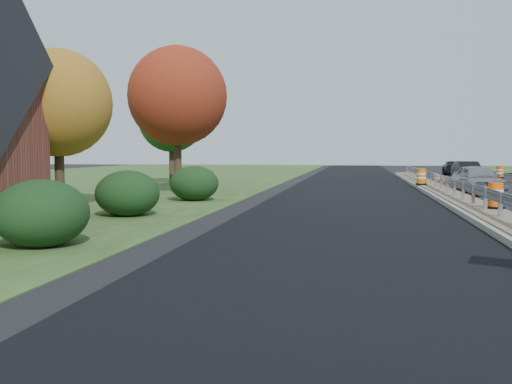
% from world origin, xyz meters
% --- Properties ---
extents(ground, '(140.00, 140.00, 0.00)m').
position_xyz_m(ground, '(0.00, 0.00, 0.00)').
color(ground, black).
rests_on(ground, ground).
extents(milled_overlay, '(7.20, 120.00, 0.01)m').
position_xyz_m(milled_overlay, '(-4.40, 10.00, 0.01)').
color(milled_overlay, black).
rests_on(milled_overlay, ground).
extents(median, '(1.60, 55.00, 0.23)m').
position_xyz_m(median, '(0.00, 8.00, 0.11)').
color(median, gray).
rests_on(median, ground).
extents(guardrail, '(0.10, 46.15, 0.72)m').
position_xyz_m(guardrail, '(0.00, 9.00, 0.73)').
color(guardrail, silver).
rests_on(guardrail, median).
extents(hedge_south, '(2.09, 2.09, 1.52)m').
position_xyz_m(hedge_south, '(-11.00, -6.00, 0.76)').
color(hedge_south, black).
rests_on(hedge_south, ground).
extents(hedge_mid, '(2.09, 2.09, 1.52)m').
position_xyz_m(hedge_mid, '(-11.50, 0.00, 0.76)').
color(hedge_mid, black).
rests_on(hedge_mid, ground).
extents(hedge_north, '(2.09, 2.09, 1.52)m').
position_xyz_m(hedge_north, '(-11.00, 6.00, 0.76)').
color(hedge_north, black).
rests_on(hedge_north, ground).
extents(tree_near_yellow, '(3.96, 3.96, 5.88)m').
position_xyz_m(tree_near_yellow, '(-15.00, 2.00, 3.89)').
color(tree_near_yellow, '#473523').
rests_on(tree_near_yellow, ground).
extents(tree_near_red, '(4.95, 4.95, 7.35)m').
position_xyz_m(tree_near_red, '(-13.00, 10.00, 4.86)').
color(tree_near_red, '#473523').
rests_on(tree_near_red, ground).
extents(tree_near_back, '(4.29, 4.29, 6.37)m').
position_xyz_m(tree_near_back, '(-16.00, 18.00, 4.21)').
color(tree_near_back, '#473523').
rests_on(tree_near_back, ground).
extents(barrel_median_mid, '(0.59, 0.59, 0.86)m').
position_xyz_m(barrel_median_mid, '(0.39, 2.37, 0.64)').
color(barrel_median_mid, black).
rests_on(barrel_median_mid, median).
extents(barrel_median_far, '(0.63, 0.63, 0.92)m').
position_xyz_m(barrel_median_far, '(-0.55, 15.88, 0.67)').
color(barrel_median_far, black).
rests_on(barrel_median_far, median).
extents(barrel_shoulder_far, '(0.66, 0.66, 0.97)m').
position_xyz_m(barrel_shoulder_far, '(7.00, 30.31, 0.46)').
color(barrel_shoulder_far, black).
rests_on(barrel_shoulder_far, ground).
extents(car_silver, '(2.22, 4.50, 1.48)m').
position_xyz_m(car_silver, '(1.80, 12.36, 0.74)').
color(car_silver, '#A6A6AB').
rests_on(car_silver, ground).
extents(car_dark_mid, '(1.78, 4.30, 1.38)m').
position_xyz_m(car_dark_mid, '(3.95, 26.83, 0.69)').
color(car_dark_mid, black).
rests_on(car_dark_mid, ground).
extents(car_dark_far, '(2.17, 4.44, 1.24)m').
position_xyz_m(car_dark_far, '(4.36, 36.14, 0.62)').
color(car_dark_far, black).
rests_on(car_dark_far, ground).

